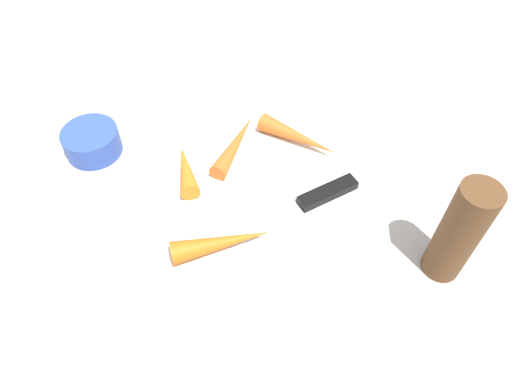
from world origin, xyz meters
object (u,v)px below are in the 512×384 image
object	(u,v)px
cutting_board	(256,195)
carrot_long	(222,243)
carrot_longest	(298,137)
knife	(320,199)
carrot_shortest	(186,169)
carrot_short	(235,144)
pepper_grinder	(459,233)
small_bowl	(92,142)

from	to	relation	value
cutting_board	carrot_long	xyz separation A→B (m)	(-0.04, -0.10, 0.02)
carrot_long	carrot_longest	world-z (taller)	carrot_long
knife	carrot_shortest	xyz separation A→B (m)	(-0.19, 0.04, 0.01)
knife	carrot_short	bearing A→B (deg)	-68.69
carrot_long	pepper_grinder	xyz separation A→B (m)	(0.28, -0.00, 0.05)
carrot_long	knife	bearing A→B (deg)	15.86
cutting_board	knife	xyz separation A→B (m)	(0.09, -0.01, 0.01)
cutting_board	carrot_shortest	size ratio (longest dim) A/B	3.87
carrot_long	carrot_shortest	world-z (taller)	carrot_long
carrot_longest	carrot_short	bearing A→B (deg)	-139.22
carrot_longest	pepper_grinder	xyz separation A→B (m)	(0.18, -0.20, 0.05)
knife	carrot_short	size ratio (longest dim) A/B	1.41
carrot_short	small_bowl	size ratio (longest dim) A/B	1.51
cutting_board	small_bowl	xyz separation A→B (m)	(-0.26, 0.08, 0.01)
carrot_short	carrot_shortest	size ratio (longest dim) A/B	1.37
cutting_board	pepper_grinder	xyz separation A→B (m)	(0.24, -0.10, 0.07)
knife	small_bowl	xyz separation A→B (m)	(-0.34, 0.09, 0.00)
carrot_longest	small_bowl	world-z (taller)	same
carrot_shortest	pepper_grinder	xyz separation A→B (m)	(0.34, -0.12, 0.05)
cutting_board	carrot_longest	bearing A→B (deg)	59.94
carrot_shortest	small_bowl	world-z (taller)	same
cutting_board	carrot_shortest	xyz separation A→B (m)	(-0.10, 0.02, 0.02)
knife	pepper_grinder	size ratio (longest dim) A/B	1.17
carrot_shortest	carrot_longest	bearing A→B (deg)	-81.84
small_bowl	pepper_grinder	xyz separation A→B (m)	(0.50, -0.17, 0.06)
cutting_board	knife	distance (m)	0.09
cutting_board	carrot_shortest	distance (m)	0.11
cutting_board	carrot_short	distance (m)	0.09
cutting_board	carrot_short	xyz separation A→B (m)	(-0.04, 0.08, 0.02)
carrot_short	carrot_longest	size ratio (longest dim) A/B	0.99
knife	small_bowl	bearing A→B (deg)	-47.01
carrot_short	small_bowl	bearing A→B (deg)	109.29
knife	carrot_long	size ratio (longest dim) A/B	1.40
knife	carrot_long	bearing A→B (deg)	1.48
knife	small_bowl	world-z (taller)	small_bowl
knife	cutting_board	bearing A→B (deg)	-40.14
carrot_longest	carrot_shortest	world-z (taller)	same
cutting_board	knife	size ratio (longest dim) A/B	2.01
knife	carrot_longest	bearing A→B (deg)	-107.07
carrot_short	carrot_shortest	xyz separation A→B (m)	(-0.07, -0.05, 0.00)
carrot_short	carrot_longest	bearing A→B (deg)	-59.20
knife	carrot_longest	world-z (taller)	carrot_longest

